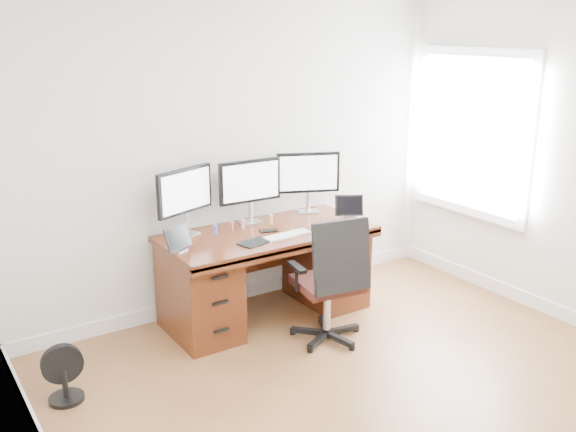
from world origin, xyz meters
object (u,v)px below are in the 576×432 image
office_chair (330,301)px  keyboard (281,237)px  monitor_center (250,183)px  floor_fan (64,375)px  desk (266,270)px

office_chair → keyboard: 0.62m
office_chair → monitor_center: 1.18m
office_chair → floor_fan: size_ratio=2.59×
monitor_center → keyboard: size_ratio=1.99×
office_chair → floor_fan: office_chair is taller
office_chair → floor_fan: 1.94m
desk → keyboard: keyboard is taller
floor_fan → monitor_center: monitor_center is taller
monitor_center → keyboard: 0.57m
desk → floor_fan: (-1.74, -0.38, -0.21)m
desk → monitor_center: (-0.00, 0.24, 0.68)m
monitor_center → floor_fan: bearing=-158.6°
monitor_center → office_chair: bearing=-77.1°
floor_fan → keyboard: bearing=11.0°
desk → floor_fan: size_ratio=4.39×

